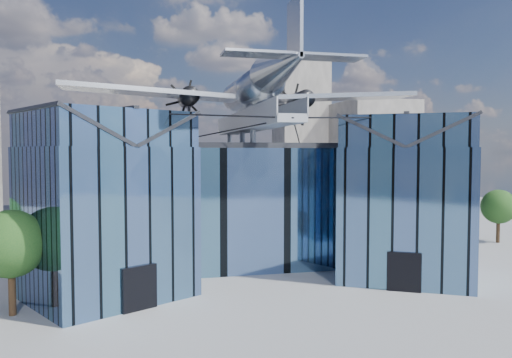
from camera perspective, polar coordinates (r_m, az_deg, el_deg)
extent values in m
plane|color=gray|center=(36.02, 0.74, -11.68)|extent=(120.00, 120.00, 0.00)
cube|color=#4D739D|center=(43.84, -2.10, -2.72)|extent=(28.00, 14.00, 9.50)
cube|color=#222429|center=(43.63, -2.11, 3.76)|extent=(28.00, 14.00, 0.40)
cube|color=#4D739D|center=(33.16, -16.77, -4.72)|extent=(11.79, 11.43, 9.50)
cube|color=#4D739D|center=(32.90, -16.92, 5.43)|extent=(11.56, 11.20, 2.20)
cube|color=#222429|center=(31.96, -20.56, 5.44)|extent=(7.98, 9.23, 2.40)
cube|color=#222429|center=(33.96, -13.50, 5.40)|extent=(7.98, 9.23, 2.40)
cube|color=#222429|center=(32.97, -16.96, 7.43)|extent=(4.30, 7.10, 0.18)
cube|color=black|center=(30.33, -13.17, -12.05)|extent=(2.03, 1.32, 2.60)
cube|color=black|center=(35.37, -10.21, -4.16)|extent=(0.34, 0.34, 9.50)
cube|color=#4D739D|center=(38.12, 16.66, -3.72)|extent=(11.79, 11.43, 9.50)
cube|color=#4D739D|center=(37.90, 16.80, 5.10)|extent=(11.56, 11.20, 2.20)
cube|color=#222429|center=(37.96, 13.39, 5.14)|extent=(7.98, 9.23, 2.40)
cube|color=#222429|center=(37.96, 20.21, 5.04)|extent=(7.98, 9.23, 2.40)
cube|color=#222429|center=(37.96, 16.82, 6.83)|extent=(4.30, 7.10, 0.18)
cube|color=black|center=(34.72, 16.56, -10.16)|extent=(2.03, 1.32, 2.60)
cube|color=black|center=(38.39, 9.92, -3.59)|extent=(0.34, 0.34, 9.50)
cube|color=#9BA0A8|center=(38.29, -0.52, 5.95)|extent=(1.80, 21.00, 0.50)
cube|color=#9BA0A8|center=(38.14, -1.85, 6.94)|extent=(0.08, 21.00, 1.10)
cube|color=#9BA0A8|center=(38.54, 0.80, 6.90)|extent=(0.08, 21.00, 1.10)
cylinder|color=#9BA0A8|center=(47.57, -3.05, 4.57)|extent=(0.44, 0.44, 1.35)
cylinder|color=#9BA0A8|center=(41.68, -1.58, 4.79)|extent=(0.44, 0.44, 1.35)
cylinder|color=#9BA0A8|center=(37.77, -0.35, 4.97)|extent=(0.44, 0.44, 1.35)
cylinder|color=#9BA0A8|center=(38.84, -0.68, 7.32)|extent=(0.70, 0.70, 1.40)
cylinder|color=black|center=(30.05, -7.20, 7.30)|extent=(10.55, 6.08, 0.69)
cylinder|color=black|center=(32.86, 11.46, 6.90)|extent=(10.55, 6.08, 0.69)
cylinder|color=black|center=(35.74, -4.52, 5.27)|extent=(6.09, 17.04, 1.19)
cylinder|color=black|center=(37.13, 4.71, 5.19)|extent=(6.09, 17.04, 1.19)
cylinder|color=#A9AFB6|center=(39.03, -0.68, 10.17)|extent=(2.50, 11.00, 2.50)
sphere|color=#A9AFB6|center=(44.38, -2.25, 9.31)|extent=(2.50, 2.50, 2.50)
cube|color=black|center=(43.48, -1.99, 10.35)|extent=(1.60, 1.40, 0.50)
cone|color=#A9AFB6|center=(30.45, 3.10, 12.77)|extent=(2.50, 7.00, 2.50)
cube|color=#A9AFB6|center=(28.61, 4.46, 16.67)|extent=(0.18, 2.40, 3.40)
cube|color=#A9AFB6|center=(28.41, 4.38, 13.88)|extent=(8.00, 1.80, 0.14)
cube|color=#A9AFB6|center=(39.09, -11.22, 9.66)|extent=(14.00, 3.20, 1.08)
cylinder|color=black|center=(39.82, -7.75, 9.21)|extent=(1.44, 3.20, 1.44)
cone|color=black|center=(41.60, -7.99, 8.94)|extent=(0.70, 0.70, 0.70)
cube|color=black|center=(41.75, -8.01, 8.92)|extent=(1.05, 0.06, 3.33)
cube|color=black|center=(41.75, -8.01, 8.92)|extent=(2.53, 0.06, 2.53)
cube|color=black|center=(41.75, -8.01, 8.92)|extent=(3.33, 0.06, 1.05)
cylinder|color=black|center=(39.11, -7.66, 7.52)|extent=(0.24, 0.24, 1.75)
cube|color=#A9AFB6|center=(42.00, 8.50, 9.22)|extent=(14.00, 3.20, 1.08)
cylinder|color=black|center=(41.72, 5.09, 8.94)|extent=(1.44, 3.20, 1.44)
cone|color=black|center=(43.42, 4.33, 8.71)|extent=(0.70, 0.70, 0.70)
cube|color=black|center=(43.57, 4.27, 8.69)|extent=(1.05, 0.06, 3.33)
cube|color=black|center=(43.57, 4.27, 8.69)|extent=(2.53, 0.06, 2.53)
cube|color=black|center=(43.57, 4.27, 8.69)|extent=(3.33, 0.06, 1.05)
cylinder|color=black|center=(41.04, 5.34, 7.32)|extent=(0.24, 0.24, 1.75)
cube|color=gray|center=(91.24, 13.07, 2.87)|extent=(12.00, 14.00, 18.00)
cube|color=gray|center=(89.58, -20.67, 1.47)|extent=(14.00, 10.00, 14.00)
cube|color=gray|center=(96.79, 5.11, 5.31)|extent=(9.00, 9.00, 26.00)
cylinder|color=#2F2013|center=(31.77, -26.10, -11.29)|extent=(0.48, 0.48, 2.92)
sphere|color=#224719|center=(31.24, -26.21, -6.66)|extent=(4.49, 4.49, 3.82)
cylinder|color=#2F2013|center=(56.51, 25.93, -5.23)|extent=(0.48, 0.48, 2.64)
sphere|color=#224719|center=(56.23, 25.99, -2.85)|extent=(4.56, 4.56, 3.46)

